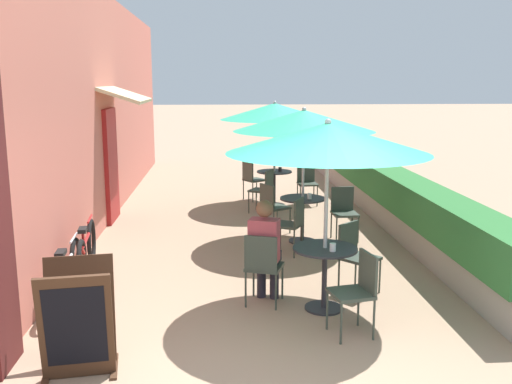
{
  "coord_description": "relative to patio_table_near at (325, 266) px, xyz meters",
  "views": [
    {
      "loc": [
        -0.39,
        -4.4,
        2.59
      ],
      "look_at": [
        0.15,
        3.75,
        1.0
      ],
      "focal_mm": 40.0,
      "sensor_mm": 36.0,
      "label": 1
    }
  ],
  "objects": [
    {
      "name": "cafe_chair_mid_left",
      "position": [
        -0.1,
        2.14,
        -0.0
      ],
      "size": [
        0.54,
        0.54,
        0.87
      ],
      "rotation": [
        0.0,
        0.0,
        7.38
      ],
      "color": "#384238",
      "rests_on": "ground_plane"
    },
    {
      "name": "cafe_chair_mid_right",
      "position": [
        0.86,
        2.91,
        -0.0
      ],
      "size": [
        0.42,
        0.42,
        0.87
      ],
      "rotation": [
        0.0,
        0.0,
        9.47
      ],
      "color": "#384238",
      "rests_on": "ground_plane"
    },
    {
      "name": "cafe_chair_near_right",
      "position": [
        0.48,
        0.53,
        -0.0
      ],
      "size": [
        0.56,
        0.56,
        0.87
      ],
      "rotation": [
        0.0,
        0.0,
        10.15
      ],
      "color": "#384238",
      "rests_on": "ground_plane"
    },
    {
      "name": "cafe_chair_far_right",
      "position": [
        -0.29,
        4.94,
        -0.0
      ],
      "size": [
        0.54,
        0.54,
        0.87
      ],
      "rotation": [
        0.0,
        0.0,
        7.36
      ],
      "color": "#384238",
      "rests_on": "ground_plane"
    },
    {
      "name": "cafe_chair_far_back",
      "position": [
        0.68,
        5.7,
        -0.0
      ],
      "size": [
        0.41,
        0.41,
        0.87
      ],
      "rotation": [
        0.0,
        0.0,
        9.46
      ],
      "color": "#384238",
      "rests_on": "ground_plane"
    },
    {
      "name": "cafe_chair_far_left",
      "position": [
        -0.47,
        6.16,
        -0.0
      ],
      "size": [
        0.55,
        0.55,
        0.87
      ],
      "rotation": [
        0.0,
        0.0,
        5.27
      ],
      "color": "#384238",
      "rests_on": "ground_plane"
    },
    {
      "name": "patio_umbrella_mid",
      "position": [
        0.16,
        2.81,
        1.46
      ],
      "size": [
        2.25,
        2.25,
        2.19
      ],
      "color": "#B7B7BC",
      "rests_on": "ground_plane"
    },
    {
      "name": "coffee_cup_mid",
      "position": [
        0.25,
        2.71,
        0.26
      ],
      "size": [
        0.07,
        0.07,
        0.09
      ],
      "color": "white",
      "rests_on": "patio_table_mid"
    },
    {
      "name": "patio_umbrella_far",
      "position": [
        -0.03,
        5.6,
        1.46
      ],
      "size": [
        2.25,
        2.25,
        2.19
      ],
      "color": "#B7B7BC",
      "rests_on": "ground_plane"
    },
    {
      "name": "cafe_facade_wall",
      "position": [
        -3.35,
        5.09,
        1.57
      ],
      "size": [
        0.98,
        13.96,
        4.2
      ],
      "color": "#C66B5B",
      "rests_on": "ground_plane"
    },
    {
      "name": "patio_umbrella_near",
      "position": [
        0.0,
        0.0,
        1.46
      ],
      "size": [
        2.25,
        2.25,
        2.19
      ],
      "color": "#B7B7BC",
      "rests_on": "ground_plane"
    },
    {
      "name": "patio_table_far",
      "position": [
        -0.03,
        5.6,
        0.0
      ],
      "size": [
        0.74,
        0.74,
        0.74
      ],
      "color": "#28282D",
      "rests_on": "ground_plane"
    },
    {
      "name": "seated_patron_near_back",
      "position": [
        -0.66,
        0.26,
        0.17
      ],
      "size": [
        0.43,
        0.48,
        1.25
      ],
      "rotation": [
        0.0,
        0.0,
        12.25
      ],
      "color": "#23232D",
      "rests_on": "ground_plane"
    },
    {
      "name": "patio_table_mid",
      "position": [
        0.16,
        2.81,
        0.0
      ],
      "size": [
        0.74,
        0.74,
        0.74
      ],
      "color": "#28282D",
      "rests_on": "ground_plane"
    },
    {
      "name": "bicycle_second",
      "position": [
        -2.98,
        1.37,
        -0.18
      ],
      "size": [
        0.24,
        1.74,
        0.74
      ],
      "rotation": [
        0.0,
        0.0,
        0.1
      ],
      "color": "black",
      "rests_on": "ground_plane"
    },
    {
      "name": "cafe_chair_mid_back",
      "position": [
        -0.29,
        3.36,
        -0.0
      ],
      "size": [
        0.55,
        0.55,
        0.87
      ],
      "rotation": [
        0.0,
        0.0,
        11.56
      ],
      "color": "#384238",
      "rests_on": "ground_plane"
    },
    {
      "name": "planter_hedge",
      "position": [
        1.95,
        5.13,
        0.02
      ],
      "size": [
        0.6,
        12.96,
        1.01
      ],
      "color": "gray",
      "rests_on": "ground_plane"
    },
    {
      "name": "bicycle_leaning",
      "position": [
        -3.0,
        0.43,
        -0.19
      ],
      "size": [
        0.18,
        1.73,
        0.72
      ],
      "rotation": [
        0.0,
        0.0,
        0.07
      ],
      "color": "black",
      "rests_on": "ground_plane"
    },
    {
      "name": "cafe_chair_near_left",
      "position": [
        0.22,
        -0.68,
        -0.0
      ],
      "size": [
        0.47,
        0.47,
        0.87
      ],
      "rotation": [
        0.0,
        0.0,
        8.06
      ],
      "color": "#384238",
      "rests_on": "ground_plane"
    },
    {
      "name": "coffee_cup_far",
      "position": [
        0.09,
        5.55,
        0.26
      ],
      "size": [
        0.07,
        0.07,
        0.09
      ],
      "color": "#232328",
      "rests_on": "patio_table_far"
    },
    {
      "name": "menu_board",
      "position": [
        -2.47,
        -1.28,
        -0.02
      ],
      "size": [
        0.71,
        0.71,
        1.01
      ],
      "rotation": [
        0.0,
        0.0,
        0.14
      ],
      "color": "#422819",
      "rests_on": "ground_plane"
    },
    {
      "name": "patio_table_near",
      "position": [
        0.0,
        0.0,
        0.0
      ],
      "size": [
        0.74,
        0.74,
        0.74
      ],
      "color": "#28282D",
      "rests_on": "ground_plane"
    },
    {
      "name": "coffee_cup_near",
      "position": [
        0.06,
        -0.14,
        0.26
      ],
      "size": [
        0.07,
        0.07,
        0.09
      ],
      "color": "white",
      "rests_on": "patio_table_near"
    },
    {
      "name": "cafe_chair_near_back",
      "position": [
        -0.7,
        0.15,
        -0.0
      ],
      "size": [
        0.51,
        0.51,
        0.87
      ],
      "rotation": [
        0.0,
        0.0,
        12.25
      ],
      "color": "#384238",
      "rests_on": "ground_plane"
    }
  ]
}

